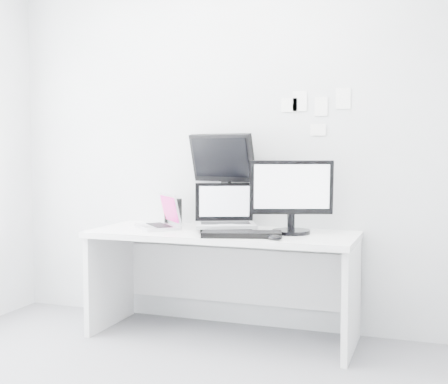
# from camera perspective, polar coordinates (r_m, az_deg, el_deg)

# --- Properties ---
(back_wall) EXTENTS (3.60, 0.00, 3.60)m
(back_wall) POSITION_cam_1_polar(r_m,az_deg,el_deg) (4.33, 1.39, 4.95)
(back_wall) COLOR silver
(back_wall) RESTS_ON ground
(desk) EXTENTS (1.80, 0.70, 0.73)m
(desk) POSITION_cam_1_polar(r_m,az_deg,el_deg) (4.10, -0.17, -8.86)
(desk) COLOR white
(desk) RESTS_ON ground
(macbook) EXTENTS (0.42, 0.42, 0.26)m
(macbook) POSITION_cam_1_polar(r_m,az_deg,el_deg) (4.21, -6.43, -1.75)
(macbook) COLOR silver
(macbook) RESTS_ON desk
(speaker) EXTENTS (0.11, 0.11, 0.19)m
(speaker) POSITION_cam_1_polar(r_m,az_deg,el_deg) (4.39, -4.88, -1.92)
(speaker) COLOR black
(speaker) RESTS_ON desk
(dell_laptop) EXTENTS (0.49, 0.45, 0.34)m
(dell_laptop) POSITION_cam_1_polar(r_m,az_deg,el_deg) (4.01, 0.14, -1.43)
(dell_laptop) COLOR #A5A8AC
(dell_laptop) RESTS_ON desk
(rear_monitor) EXTENTS (0.53, 0.29, 0.69)m
(rear_monitor) POSITION_cam_1_polar(r_m,az_deg,el_deg) (4.27, -0.01, 1.25)
(rear_monitor) COLOR black
(rear_monitor) RESTS_ON desk
(samsung_monitor) EXTENTS (0.60, 0.42, 0.50)m
(samsung_monitor) POSITION_cam_1_polar(r_m,az_deg,el_deg) (3.94, 6.47, -0.35)
(samsung_monitor) COLOR black
(samsung_monitor) RESTS_ON desk
(keyboard) EXTENTS (0.53, 0.31, 0.03)m
(keyboard) POSITION_cam_1_polar(r_m,az_deg,el_deg) (3.79, 1.70, -4.05)
(keyboard) COLOR black
(keyboard) RESTS_ON desk
(mouse) EXTENTS (0.12, 0.10, 0.03)m
(mouse) POSITION_cam_1_polar(r_m,az_deg,el_deg) (3.66, 4.89, -4.35)
(mouse) COLOR black
(mouse) RESTS_ON desk
(wall_note_0) EXTENTS (0.10, 0.00, 0.14)m
(wall_note_0) POSITION_cam_1_polar(r_m,az_deg,el_deg) (4.22, 7.25, 8.62)
(wall_note_0) COLOR white
(wall_note_0) RESTS_ON back_wall
(wall_note_1) EXTENTS (0.09, 0.00, 0.13)m
(wall_note_1) POSITION_cam_1_polar(r_m,az_deg,el_deg) (4.19, 9.27, 8.08)
(wall_note_1) COLOR white
(wall_note_1) RESTS_ON back_wall
(wall_note_2) EXTENTS (0.10, 0.00, 0.14)m
(wall_note_2) POSITION_cam_1_polar(r_m,az_deg,el_deg) (4.17, 11.33, 8.77)
(wall_note_2) COLOR white
(wall_note_2) RESTS_ON back_wall
(wall_note_3) EXTENTS (0.11, 0.00, 0.08)m
(wall_note_3) POSITION_cam_1_polar(r_m,az_deg,el_deg) (4.18, 8.98, 5.90)
(wall_note_3) COLOR white
(wall_note_3) RESTS_ON back_wall
(wall_note_4) EXTENTS (0.11, 0.00, 0.10)m
(wall_note_4) POSITION_cam_1_polar(r_m,az_deg,el_deg) (4.24, 6.26, 8.27)
(wall_note_4) COLOR white
(wall_note_4) RESTS_ON back_wall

